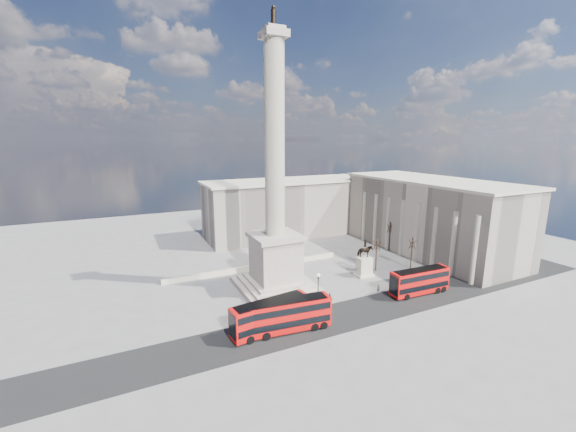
# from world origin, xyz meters

# --- Properties ---
(ground) EXTENTS (180.00, 180.00, 0.00)m
(ground) POSITION_xyz_m (0.00, 0.00, 0.00)
(ground) COLOR gray
(ground) RESTS_ON ground
(asphalt_road) EXTENTS (120.00, 9.00, 0.01)m
(asphalt_road) POSITION_xyz_m (5.00, -10.00, 0.00)
(asphalt_road) COLOR #242424
(asphalt_road) RESTS_ON ground
(nelsons_column) EXTENTS (14.00, 14.00, 49.85)m
(nelsons_column) POSITION_xyz_m (0.00, 5.00, 12.92)
(nelsons_column) COLOR #BCAE9D
(nelsons_column) RESTS_ON ground
(balustrade_wall) EXTENTS (40.00, 0.60, 1.10)m
(balustrade_wall) POSITION_xyz_m (0.00, 16.00, 0.55)
(balustrade_wall) COLOR beige
(balustrade_wall) RESTS_ON ground
(building_east) EXTENTS (19.00, 46.00, 18.60)m
(building_east) POSITION_xyz_m (45.00, 10.00, 9.32)
(building_east) COLOR beige
(building_east) RESTS_ON ground
(building_northeast) EXTENTS (51.00, 17.00, 16.60)m
(building_northeast) POSITION_xyz_m (20.00, 40.00, 8.32)
(building_northeast) COLOR beige
(building_northeast) RESTS_ON ground
(red_bus_a) EXTENTS (12.62, 4.05, 5.03)m
(red_bus_a) POSITION_xyz_m (-4.23, -10.37, 2.64)
(red_bus_a) COLOR red
(red_bus_a) RESTS_ON ground
(red_bus_b) EXTENTS (12.54, 4.31, 4.98)m
(red_bus_b) POSITION_xyz_m (-6.98, -9.33, 2.61)
(red_bus_b) COLOR red
(red_bus_b) RESTS_ON ground
(red_bus_c) EXTENTS (12.00, 3.34, 4.82)m
(red_bus_c) POSITION_xyz_m (23.18, -8.96, 2.53)
(red_bus_c) COLOR red
(red_bus_c) RESTS_ON ground
(red_bus_d) EXTENTS (10.90, 2.73, 4.40)m
(red_bus_d) POSITION_xyz_m (44.70, -9.59, 2.31)
(red_bus_d) COLOR red
(red_bus_d) RESTS_ON ground
(victorian_lamp) EXTENTS (0.59, 0.59, 6.91)m
(victorian_lamp) POSITION_xyz_m (2.32, -7.21, 4.07)
(victorian_lamp) COLOR black
(victorian_lamp) RESTS_ON ground
(equestrian_statue) EXTENTS (3.75, 2.81, 7.87)m
(equestrian_statue) POSITION_xyz_m (19.30, 2.68, 2.71)
(equestrian_statue) COLOR beige
(equestrian_statue) RESTS_ON ground
(bare_tree_near) EXTENTS (1.73, 1.73, 7.59)m
(bare_tree_near) POSITION_xyz_m (31.38, 1.65, 5.98)
(bare_tree_near) COLOR #332319
(bare_tree_near) RESTS_ON ground
(bare_tree_mid) EXTENTS (2.03, 2.03, 7.70)m
(bare_tree_mid) POSITION_xyz_m (23.56, 4.05, 6.06)
(bare_tree_mid) COLOR #332319
(bare_tree_mid) RESTS_ON ground
(bare_tree_far) EXTENTS (1.96, 1.96, 8.01)m
(bare_tree_far) POSITION_xyz_m (35.96, 13.94, 6.31)
(bare_tree_far) COLOR #332319
(bare_tree_far) RESTS_ON ground
(pedestrian_walking) EXTENTS (0.61, 0.41, 1.63)m
(pedestrian_walking) POSITION_xyz_m (16.49, -5.37, 0.82)
(pedestrian_walking) COLOR black
(pedestrian_walking) RESTS_ON ground
(pedestrian_standing) EXTENTS (1.06, 0.99, 1.73)m
(pedestrian_standing) POSITION_xyz_m (24.15, -4.73, 0.87)
(pedestrian_standing) COLOR black
(pedestrian_standing) RESTS_ON ground
(pedestrian_crossing) EXTENTS (0.79, 1.13, 1.78)m
(pedestrian_crossing) POSITION_xyz_m (6.06, -4.98, 0.89)
(pedestrian_crossing) COLOR black
(pedestrian_crossing) RESTS_ON ground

